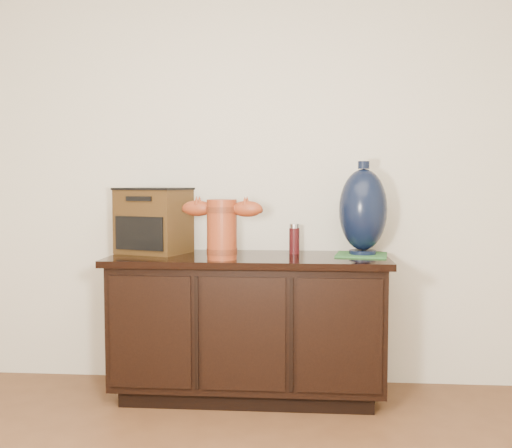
# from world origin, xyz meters

# --- Properties ---
(room) EXTENTS (5.00, 5.00, 5.00)m
(room) POSITION_xyz_m (0.00, 0.00, 1.30)
(room) COLOR brown
(room) RESTS_ON ground
(sideboard) EXTENTS (1.46, 0.56, 0.75)m
(sideboard) POSITION_xyz_m (0.00, 2.23, 0.39)
(sideboard) COLOR black
(sideboard) RESTS_ON ground
(terracotta_vessel) EXTENTS (0.43, 0.18, 0.30)m
(terracotta_vessel) POSITION_xyz_m (-0.12, 2.08, 0.93)
(terracotta_vessel) COLOR #953C1B
(terracotta_vessel) RESTS_ON sideboard
(tv_radio) EXTENTS (0.43, 0.39, 0.36)m
(tv_radio) POSITION_xyz_m (-0.53, 2.32, 0.93)
(tv_radio) COLOR #3F280F
(tv_radio) RESTS_ON sideboard
(green_mat) EXTENTS (0.30, 0.30, 0.01)m
(green_mat) POSITION_xyz_m (0.60, 2.29, 0.76)
(green_mat) COLOR #2F6931
(green_mat) RESTS_ON sideboard
(lamp_base) EXTENTS (0.29, 0.29, 0.49)m
(lamp_base) POSITION_xyz_m (0.60, 2.29, 1.00)
(lamp_base) COLOR black
(lamp_base) RESTS_ON green_mat
(spray_can) EXTENTS (0.06, 0.06, 0.16)m
(spray_can) POSITION_xyz_m (0.24, 2.34, 0.84)
(spray_can) COLOR #590F13
(spray_can) RESTS_ON sideboard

